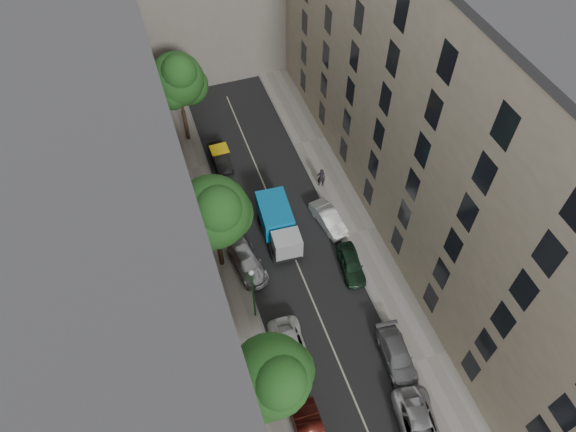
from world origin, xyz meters
name	(u,v)px	position (x,y,z in m)	size (l,w,h in m)	color
ground	(292,251)	(0.00, 0.00, 0.00)	(120.00, 120.00, 0.00)	#4C4C49
road_surface	(292,251)	(0.00, 0.00, 0.01)	(8.00, 44.00, 0.02)	black
sidewalk_left	(222,271)	(-5.50, 0.00, 0.07)	(3.00, 44.00, 0.15)	gray
sidewalk_right	(358,232)	(5.50, 0.00, 0.07)	(3.00, 44.00, 0.15)	gray
building_left	(111,202)	(-11.00, 0.00, 10.00)	(8.00, 44.00, 20.00)	#4E4C49
building_right	(451,120)	(11.00, 0.00, 10.00)	(8.00, 44.00, 20.00)	tan
tarp_truck	(278,224)	(-0.49, 1.83, 1.41)	(2.54, 5.69, 2.57)	black
car_left_2	(291,350)	(-2.80, -7.80, 0.66)	(2.18, 4.73, 1.31)	silver
car_left_3	(247,261)	(-3.60, -0.20, 0.68)	(1.90, 4.67, 1.35)	#B8B7BC
car_left_4	(228,206)	(-3.60, 5.40, 0.73)	(1.72, 4.28, 1.46)	black
car_left_5	(220,158)	(-2.80, 11.00, 0.64)	(1.36, 3.90, 1.28)	black
car_right_0	(420,429)	(2.80, -15.00, 0.70)	(2.34, 5.07, 1.41)	silver
car_right_1	(397,355)	(3.60, -10.37, 0.63)	(1.78, 4.37, 1.27)	slate
car_right_2	(351,264)	(3.60, -2.88, 0.65)	(1.53, 3.79, 1.29)	black
car_right_3	(329,219)	(3.60, 1.60, 0.66)	(1.39, 3.99, 1.32)	silver
tree_near	(273,378)	(-4.94, -11.11, 5.63)	(4.89, 4.54, 8.13)	#382619
tree_mid	(215,214)	(-5.24, 0.49, 6.02)	(5.29, 5.01, 8.76)	#382619
tree_far	(179,82)	(-4.77, 14.81, 6.40)	(4.85, 4.50, 9.05)	#382619
lamp_post	(253,289)	(-4.20, -4.36, 3.68)	(0.36, 0.36, 5.62)	#1C6226
pedestrian	(321,177)	(4.50, 5.58, 1.08)	(0.68, 0.45, 1.87)	black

